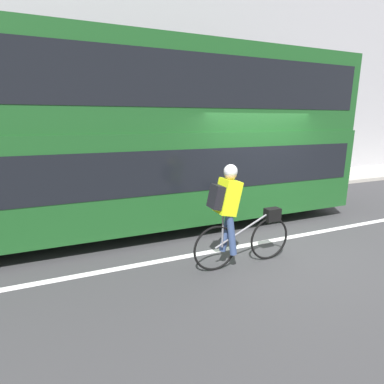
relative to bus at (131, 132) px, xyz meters
name	(u,v)px	position (x,y,z in m)	size (l,w,h in m)	color
ground_plane	(281,244)	(2.40, -2.12, -2.11)	(80.00, 80.00, 0.00)	#38383A
road_center_line	(274,240)	(2.40, -1.90, -2.11)	(50.00, 0.14, 0.01)	silver
sidewalk_curb	(188,190)	(2.40, 2.74, -2.05)	(60.00, 2.42, 0.13)	#A8A399
building_facade	(173,78)	(2.40, 4.10, 1.71)	(60.00, 0.30, 7.64)	#9E9EA3
bus	(131,132)	(0.00, 0.00, 0.00)	(10.11, 2.59, 3.82)	black
cyclist_on_bike	(235,214)	(1.09, -2.54, -1.20)	(1.79, 0.32, 1.71)	black
street_sign_post	(140,146)	(0.78, 2.61, -0.52)	(0.36, 0.09, 2.62)	#59595B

